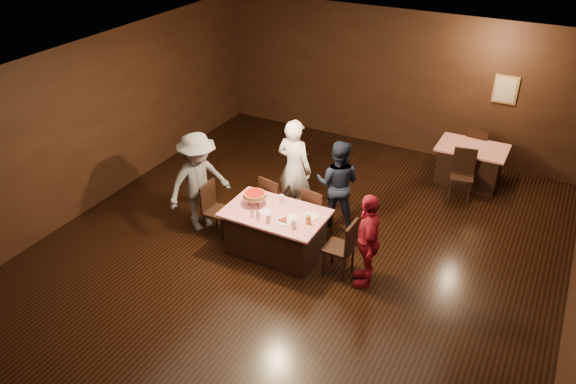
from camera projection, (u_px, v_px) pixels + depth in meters
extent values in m
plane|color=black|center=(285.00, 266.00, 8.85)|extent=(10.00, 10.00, 0.00)
cube|color=silver|center=(285.00, 84.00, 7.33)|extent=(8.00, 10.00, 0.04)
cube|color=black|center=(396.00, 81.00, 11.90)|extent=(8.00, 0.04, 3.00)
cube|color=black|center=(82.00, 131.00, 9.71)|extent=(0.04, 10.00, 3.00)
cube|color=tan|center=(506.00, 90.00, 10.89)|extent=(0.46, 0.03, 0.56)
cube|color=beige|center=(505.00, 90.00, 10.87)|extent=(0.38, 0.01, 0.48)
cube|color=red|center=(276.00, 232.00, 8.99)|extent=(1.60, 1.00, 0.77)
cube|color=red|center=(470.00, 164.00, 11.02)|extent=(1.30, 0.90, 0.77)
cube|color=black|center=(276.00, 200.00, 9.68)|extent=(0.50, 0.50, 0.95)
cube|color=black|center=(318.00, 212.00, 9.35)|extent=(0.49, 0.49, 0.95)
cube|color=black|center=(218.00, 211.00, 9.39)|extent=(0.43, 0.43, 0.95)
cube|color=black|center=(339.00, 247.00, 8.50)|extent=(0.43, 0.43, 0.95)
cube|color=black|center=(462.00, 176.00, 10.44)|extent=(0.49, 0.49, 0.95)
cube|color=black|center=(477.00, 149.00, 11.43)|extent=(0.45, 0.45, 0.95)
imported|color=white|center=(294.00, 169.00, 9.74)|extent=(0.71, 0.50, 1.83)
imported|color=black|center=(338.00, 184.00, 9.53)|extent=(0.87, 0.74, 1.59)
imported|color=#57585D|center=(199.00, 182.00, 9.38)|extent=(1.08, 1.32, 1.77)
imported|color=maroon|center=(368.00, 240.00, 8.16)|extent=(0.69, 0.97, 1.52)
cylinder|color=black|center=(258.00, 198.00, 9.03)|extent=(0.01, 0.01, 0.15)
cylinder|color=black|center=(249.00, 201.00, 8.95)|extent=(0.01, 0.01, 0.15)
cylinder|color=black|center=(258.00, 203.00, 8.88)|extent=(0.01, 0.01, 0.15)
cylinder|color=silver|center=(255.00, 196.00, 8.92)|extent=(0.38, 0.38, 0.01)
cylinder|color=#B27233|center=(255.00, 195.00, 8.90)|extent=(0.35, 0.35, 0.05)
cylinder|color=#A5140C|center=(255.00, 193.00, 8.89)|extent=(0.30, 0.30, 0.01)
cylinder|color=white|center=(284.00, 221.00, 8.55)|extent=(0.25, 0.25, 0.01)
cylinder|color=#B27233|center=(284.00, 220.00, 8.54)|extent=(0.18, 0.18, 0.04)
cylinder|color=#A5140C|center=(284.00, 219.00, 8.53)|extent=(0.14, 0.14, 0.01)
cylinder|color=white|center=(311.00, 216.00, 8.68)|extent=(0.25, 0.25, 0.01)
cylinder|color=silver|center=(269.00, 219.00, 8.51)|extent=(0.08, 0.08, 0.14)
cylinder|color=silver|center=(293.00, 224.00, 8.39)|extent=(0.08, 0.08, 0.14)
cylinder|color=#BF7F26|center=(308.00, 220.00, 8.48)|extent=(0.08, 0.08, 0.14)
cylinder|color=silver|center=(282.00, 199.00, 9.01)|extent=(0.08, 0.08, 0.14)
cylinder|color=silver|center=(257.00, 215.00, 8.66)|extent=(0.04, 0.04, 0.08)
cylinder|color=silver|center=(257.00, 212.00, 8.63)|extent=(0.05, 0.05, 0.02)
cylinder|color=silver|center=(259.00, 217.00, 8.59)|extent=(0.04, 0.04, 0.08)
cylinder|color=silver|center=(259.00, 215.00, 8.57)|extent=(0.05, 0.05, 0.02)
cylinder|color=silver|center=(252.00, 215.00, 8.64)|extent=(0.04, 0.04, 0.08)
cylinder|color=silver|center=(252.00, 213.00, 8.62)|extent=(0.05, 0.05, 0.02)
cube|color=white|center=(292.00, 217.00, 8.67)|extent=(0.19, 0.19, 0.01)
cube|color=white|center=(265.00, 211.00, 8.82)|extent=(0.21, 0.21, 0.01)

